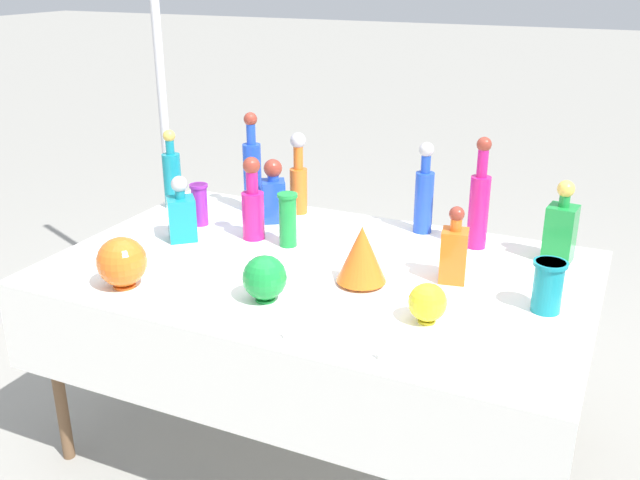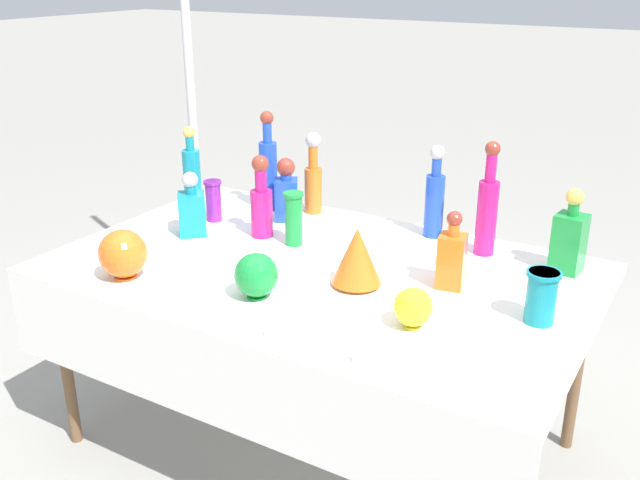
{
  "view_description": "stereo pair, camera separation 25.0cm",
  "coord_description": "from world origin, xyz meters",
  "px_view_note": "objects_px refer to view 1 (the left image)",
  "views": [
    {
      "loc": [
        0.97,
        -2.12,
        1.77
      ],
      "look_at": [
        0.0,
        0.0,
        0.86
      ],
      "focal_mm": 40.0,
      "sensor_mm": 36.0,
      "label": 1
    },
    {
      "loc": [
        1.19,
        -2.0,
        1.77
      ],
      "look_at": [
        0.0,
        0.0,
        0.86
      ],
      "focal_mm": 40.0,
      "sensor_mm": 36.0,
      "label": 2
    }
  ],
  "objects_px": {
    "square_decanter_0": "(181,214)",
    "round_bowl_2": "(122,262)",
    "tall_bottle_2": "(424,194)",
    "slender_vase_1": "(288,218)",
    "tall_bottle_0": "(298,178)",
    "slender_vase_0": "(200,203)",
    "round_bowl_0": "(428,302)",
    "tall_bottle_5": "(172,175)",
    "square_decanter_3": "(274,193)",
    "round_bowl_1": "(265,278)",
    "tall_bottle_3": "(253,205)",
    "slender_vase_2": "(548,285)",
    "square_decanter_1": "(454,251)",
    "fluted_vase_0": "(362,254)",
    "tall_bottle_1": "(479,202)",
    "tall_bottle_4": "(252,170)",
    "square_decanter_2": "(561,229)",
    "canopy_pole": "(165,134)"
  },
  "relations": [
    {
      "from": "tall_bottle_0",
      "to": "tall_bottle_3",
      "type": "relative_size",
      "value": 1.07
    },
    {
      "from": "tall_bottle_0",
      "to": "tall_bottle_2",
      "type": "distance_m",
      "value": 0.55
    },
    {
      "from": "square_decanter_2",
      "to": "round_bowl_0",
      "type": "height_order",
      "value": "square_decanter_2"
    },
    {
      "from": "tall_bottle_2",
      "to": "slender_vase_1",
      "type": "relative_size",
      "value": 1.77
    },
    {
      "from": "tall_bottle_2",
      "to": "slender_vase_0",
      "type": "xyz_separation_m",
      "value": [
        -0.86,
        -0.3,
        -0.07
      ]
    },
    {
      "from": "tall_bottle_3",
      "to": "slender_vase_2",
      "type": "distance_m",
      "value": 1.15
    },
    {
      "from": "square_decanter_0",
      "to": "round_bowl_2",
      "type": "bearing_deg",
      "value": -80.49
    },
    {
      "from": "tall_bottle_0",
      "to": "square_decanter_0",
      "type": "height_order",
      "value": "tall_bottle_0"
    },
    {
      "from": "tall_bottle_0",
      "to": "slender_vase_2",
      "type": "xyz_separation_m",
      "value": [
        1.11,
        -0.51,
        -0.07
      ]
    },
    {
      "from": "tall_bottle_0",
      "to": "round_bowl_1",
      "type": "bearing_deg",
      "value": -70.97
    },
    {
      "from": "square_decanter_2",
      "to": "slender_vase_1",
      "type": "distance_m",
      "value": 0.99
    },
    {
      "from": "tall_bottle_1",
      "to": "tall_bottle_5",
      "type": "distance_m",
      "value": 1.33
    },
    {
      "from": "slender_vase_0",
      "to": "round_bowl_1",
      "type": "bearing_deg",
      "value": -41.24
    },
    {
      "from": "slender_vase_2",
      "to": "round_bowl_0",
      "type": "xyz_separation_m",
      "value": [
        -0.31,
        -0.23,
        -0.02
      ]
    },
    {
      "from": "square_decanter_3",
      "to": "slender_vase_1",
      "type": "height_order",
      "value": "square_decanter_3"
    },
    {
      "from": "tall_bottle_1",
      "to": "slender_vase_0",
      "type": "relative_size",
      "value": 2.46
    },
    {
      "from": "slender_vase_0",
      "to": "round_bowl_0",
      "type": "relative_size",
      "value": 1.38
    },
    {
      "from": "tall_bottle_5",
      "to": "round_bowl_0",
      "type": "relative_size",
      "value": 2.76
    },
    {
      "from": "tall_bottle_2",
      "to": "square_decanter_1",
      "type": "xyz_separation_m",
      "value": [
        0.23,
        -0.41,
        -0.05
      ]
    },
    {
      "from": "tall_bottle_0",
      "to": "slender_vase_0",
      "type": "distance_m",
      "value": 0.43
    },
    {
      "from": "tall_bottle_4",
      "to": "tall_bottle_0",
      "type": "bearing_deg",
      "value": 18.77
    },
    {
      "from": "tall_bottle_4",
      "to": "square_decanter_0",
      "type": "bearing_deg",
      "value": -101.67
    },
    {
      "from": "square_decanter_3",
      "to": "round_bowl_2",
      "type": "relative_size",
      "value": 1.53
    },
    {
      "from": "tall_bottle_2",
      "to": "square_decanter_1",
      "type": "distance_m",
      "value": 0.48
    },
    {
      "from": "tall_bottle_1",
      "to": "square_decanter_2",
      "type": "xyz_separation_m",
      "value": [
        0.3,
        -0.01,
        -0.05
      ]
    },
    {
      "from": "tall_bottle_1",
      "to": "fluted_vase_0",
      "type": "relative_size",
      "value": 2.07
    },
    {
      "from": "square_decanter_2",
      "to": "round_bowl_0",
      "type": "relative_size",
      "value": 2.42
    },
    {
      "from": "tall_bottle_0",
      "to": "slender_vase_1",
      "type": "distance_m",
      "value": 0.39
    },
    {
      "from": "canopy_pole",
      "to": "square_decanter_3",
      "type": "bearing_deg",
      "value": -24.35
    },
    {
      "from": "tall_bottle_2",
      "to": "tall_bottle_5",
      "type": "xyz_separation_m",
      "value": [
        -1.09,
        -0.16,
        -0.01
      ]
    },
    {
      "from": "tall_bottle_3",
      "to": "tall_bottle_4",
      "type": "bearing_deg",
      "value": 119.81
    },
    {
      "from": "tall_bottle_3",
      "to": "round_bowl_2",
      "type": "bearing_deg",
      "value": -106.72
    },
    {
      "from": "square_decanter_1",
      "to": "round_bowl_0",
      "type": "xyz_separation_m",
      "value": [
        0.01,
        -0.33,
        -0.04
      ]
    },
    {
      "from": "slender_vase_0",
      "to": "round_bowl_2",
      "type": "xyz_separation_m",
      "value": [
        0.11,
        -0.62,
        -0.0
      ]
    },
    {
      "from": "square_decanter_1",
      "to": "square_decanter_2",
      "type": "bearing_deg",
      "value": 47.6
    },
    {
      "from": "tall_bottle_1",
      "to": "square_decanter_2",
      "type": "height_order",
      "value": "tall_bottle_1"
    },
    {
      "from": "slender_vase_0",
      "to": "slender_vase_2",
      "type": "xyz_separation_m",
      "value": [
        1.41,
        -0.21,
        -0.0
      ]
    },
    {
      "from": "round_bowl_2",
      "to": "slender_vase_1",
      "type": "bearing_deg",
      "value": 59.54
    },
    {
      "from": "square_decanter_1",
      "to": "fluted_vase_0",
      "type": "bearing_deg",
      "value": -150.96
    },
    {
      "from": "tall_bottle_0",
      "to": "square_decanter_0",
      "type": "distance_m",
      "value": 0.55
    },
    {
      "from": "tall_bottle_5",
      "to": "square_decanter_3",
      "type": "bearing_deg",
      "value": 2.33
    },
    {
      "from": "tall_bottle_2",
      "to": "slender_vase_1",
      "type": "height_order",
      "value": "tall_bottle_2"
    },
    {
      "from": "tall_bottle_3",
      "to": "tall_bottle_4",
      "type": "relative_size",
      "value": 0.76
    },
    {
      "from": "slender_vase_2",
      "to": "canopy_pole",
      "type": "relative_size",
      "value": 0.07
    },
    {
      "from": "slender_vase_1",
      "to": "round_bowl_1",
      "type": "relative_size",
      "value": 1.37
    },
    {
      "from": "tall_bottle_0",
      "to": "square_decanter_0",
      "type": "xyz_separation_m",
      "value": [
        -0.27,
        -0.47,
        -0.05
      ]
    },
    {
      "from": "square_decanter_3",
      "to": "slender_vase_1",
      "type": "relative_size",
      "value": 1.28
    },
    {
      "from": "tall_bottle_2",
      "to": "fluted_vase_0",
      "type": "xyz_separation_m",
      "value": [
        -0.04,
        -0.56,
        -0.05
      ]
    },
    {
      "from": "square_decanter_1",
      "to": "fluted_vase_0",
      "type": "height_order",
      "value": "square_decanter_1"
    },
    {
      "from": "round_bowl_1",
      "to": "square_decanter_1",
      "type": "bearing_deg",
      "value": 38.27
    }
  ]
}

